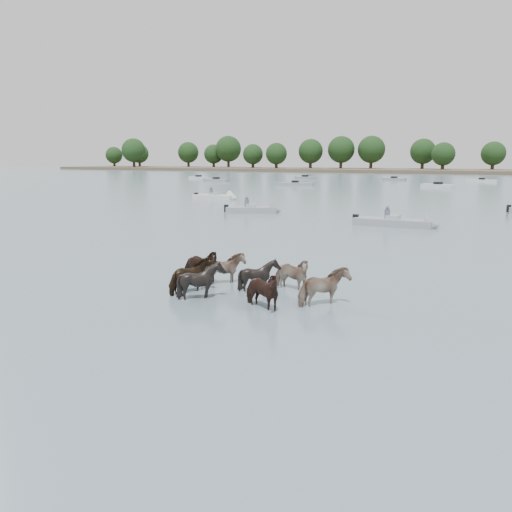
% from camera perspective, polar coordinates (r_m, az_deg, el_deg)
% --- Properties ---
extents(ground, '(400.00, 400.00, 0.00)m').
position_cam_1_polar(ground, '(17.39, 0.14, -4.21)').
color(ground, slate).
rests_on(ground, ground).
extents(shoreline, '(160.00, 30.00, 1.00)m').
position_cam_1_polar(shoreline, '(182.37, 0.95, 9.43)').
color(shoreline, '#4C4233').
rests_on(shoreline, ground).
extents(pony_herd, '(6.70, 3.68, 1.40)m').
position_cam_1_polar(pony_herd, '(17.40, -1.56, -2.53)').
color(pony_herd, black).
rests_on(pony_herd, ground).
extents(motorboat_a, '(4.79, 3.36, 1.92)m').
position_cam_1_polar(motorboat_a, '(43.26, 0.39, 5.06)').
color(motorboat_a, gray).
rests_on(motorboat_a, ground).
extents(motorboat_b, '(5.74, 1.77, 1.92)m').
position_cam_1_polar(motorboat_b, '(35.73, 15.90, 3.45)').
color(motorboat_b, gray).
rests_on(motorboat_b, ground).
extents(motorboat_f, '(5.27, 1.63, 1.92)m').
position_cam_1_polar(motorboat_f, '(57.20, -3.91, 6.41)').
color(motorboat_f, silver).
rests_on(motorboat_f, ground).
extents(distant_flotilla, '(106.22, 28.56, 0.93)m').
position_cam_1_polar(distant_flotilla, '(92.42, 21.62, 7.33)').
color(distant_flotilla, silver).
rests_on(distant_flotilla, ground).
extents(treeline, '(147.09, 22.83, 12.32)m').
position_cam_1_polar(treeline, '(184.97, 1.25, 11.30)').
color(treeline, '#382619').
rests_on(treeline, ground).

